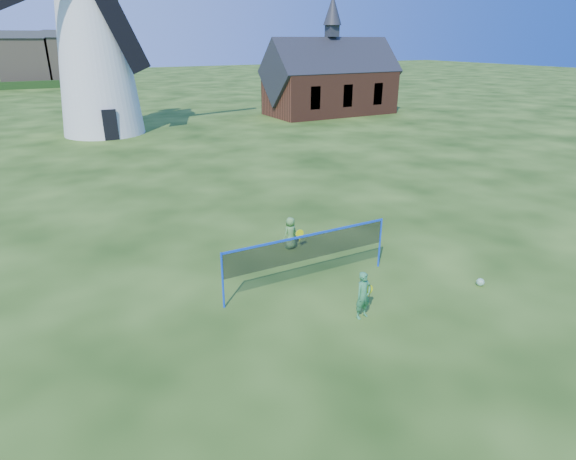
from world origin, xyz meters
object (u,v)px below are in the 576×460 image
at_px(badminton_net, 308,248).
at_px(play_ball, 480,282).
at_px(player_girl, 363,295).
at_px(chapel, 330,82).
at_px(windmill, 94,47).
at_px(player_boy, 291,233).

height_order(badminton_net, play_ball, badminton_net).
bearing_deg(player_girl, badminton_net, 91.85).
bearing_deg(player_girl, chapel, 50.22).
xyz_separation_m(chapel, player_girl, (-18.08, -29.18, -2.17)).
bearing_deg(badminton_net, windmill, 92.63).
distance_m(chapel, play_ball, 32.81).
bearing_deg(play_ball, windmill, 100.67).
height_order(windmill, player_girl, windmill).
relative_size(chapel, badminton_net, 2.32).
bearing_deg(play_ball, chapel, 64.28).
xyz_separation_m(badminton_net, player_girl, (0.36, -2.06, -0.52)).
height_order(windmill, badminton_net, windmill).
bearing_deg(windmill, player_girl, -86.84).
bearing_deg(player_boy, badminton_net, 58.48).
bearing_deg(player_boy, player_girl, 70.96).
bearing_deg(chapel, windmill, -178.70).
relative_size(windmill, player_boy, 16.22).
xyz_separation_m(windmill, play_ball, (5.47, -29.01, -5.75)).
relative_size(player_girl, player_boy, 1.15).
bearing_deg(player_girl, player_boy, 76.25).
xyz_separation_m(chapel, badminton_net, (-18.43, -27.12, -1.64)).
bearing_deg(chapel, badminton_net, -124.20).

